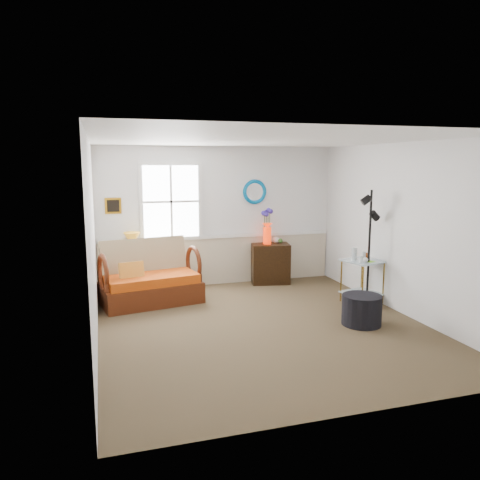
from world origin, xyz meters
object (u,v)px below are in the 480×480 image
object	(u,v)px
lamp_stand	(132,278)
ottoman	(362,310)
side_table	(362,282)
floor_lamp	(369,248)
loveseat	(150,272)
cabinet	(270,263)

from	to	relation	value
lamp_stand	ottoman	size ratio (longest dim) A/B	0.99
side_table	floor_lamp	world-z (taller)	floor_lamp
side_table	loveseat	bearing A→B (deg)	163.18
loveseat	ottoman	bearing A→B (deg)	-45.82
lamp_stand	cabinet	distance (m)	2.62
floor_lamp	ottoman	bearing A→B (deg)	-113.04
side_table	floor_lamp	size ratio (longest dim) A/B	0.38
lamp_stand	floor_lamp	world-z (taller)	floor_lamp
lamp_stand	cabinet	size ratio (longest dim) A/B	0.72
loveseat	cabinet	distance (m)	2.45
ottoman	side_table	bearing A→B (deg)	58.80
loveseat	floor_lamp	bearing A→B (deg)	-29.36
cabinet	ottoman	distance (m)	2.65
ottoman	floor_lamp	bearing A→B (deg)	53.97
loveseat	lamp_stand	xyz separation A→B (m)	(-0.26, 0.70, -0.24)
cabinet	side_table	xyz separation A→B (m)	(1.00, -1.67, -0.02)
side_table	ottoman	xyz separation A→B (m)	(-0.57, -0.94, -0.14)
loveseat	ottoman	size ratio (longest dim) A/B	2.82
loveseat	side_table	world-z (taller)	loveseat
lamp_stand	side_table	distance (m)	4.00
side_table	lamp_stand	bearing A→B (deg)	154.68
loveseat	floor_lamp	distance (m)	3.58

